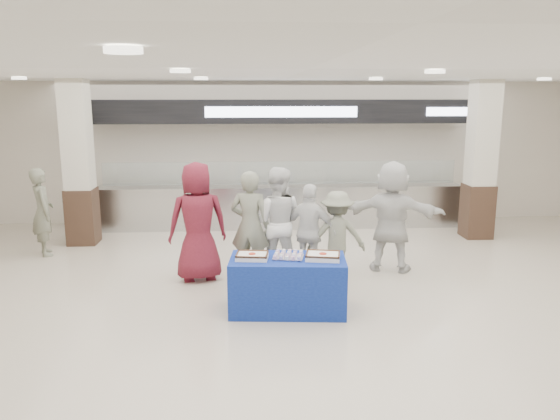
{
  "coord_description": "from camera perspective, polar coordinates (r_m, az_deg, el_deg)",
  "views": [
    {
      "loc": [
        -0.75,
        -6.55,
        2.9
      ],
      "look_at": [
        -0.25,
        1.6,
        1.17
      ],
      "focal_mm": 35.0,
      "sensor_mm": 36.0,
      "label": 1
    }
  ],
  "objects": [
    {
      "name": "ground",
      "position": [
        7.2,
        2.8,
        -11.83
      ],
      "size": [
        14.0,
        14.0,
        0.0
      ],
      "primitive_type": "plane",
      "color": "beige",
      "rests_on": "ground"
    },
    {
      "name": "serving_line",
      "position": [
        12.09,
        0.07,
        3.66
      ],
      "size": [
        8.7,
        0.85,
        2.8
      ],
      "color": "#B8BCC0",
      "rests_on": "ground"
    },
    {
      "name": "column_left",
      "position": [
        11.31,
        -20.27,
        4.24
      ],
      "size": [
        0.55,
        0.55,
        3.2
      ],
      "color": "#322017",
      "rests_on": "ground"
    },
    {
      "name": "column_right",
      "position": [
        11.83,
        20.23,
        4.55
      ],
      "size": [
        0.55,
        0.55,
        3.2
      ],
      "color": "#322017",
      "rests_on": "ground"
    },
    {
      "name": "display_table",
      "position": [
        7.47,
        0.8,
        -7.81
      ],
      "size": [
        1.61,
        0.91,
        0.75
      ],
      "primitive_type": "cube",
      "rotation": [
        0.0,
        0.0,
        -0.09
      ],
      "color": "navy",
      "rests_on": "ground"
    },
    {
      "name": "sheet_cake_left",
      "position": [
        7.33,
        -2.93,
        -4.77
      ],
      "size": [
        0.46,
        0.38,
        0.09
      ],
      "color": "white",
      "rests_on": "display_table"
    },
    {
      "name": "sheet_cake_right",
      "position": [
        7.33,
        4.5,
        -4.77
      ],
      "size": [
        0.51,
        0.43,
        0.09
      ],
      "color": "white",
      "rests_on": "display_table"
    },
    {
      "name": "cupcake_tray",
      "position": [
        7.38,
        0.87,
        -4.75
      ],
      "size": [
        0.45,
        0.37,
        0.07
      ],
      "color": "#B9B9BE",
      "rests_on": "display_table"
    },
    {
      "name": "civilian_maroon",
      "position": [
        8.66,
        -8.59,
        -1.22
      ],
      "size": [
        1.03,
        0.78,
        1.9
      ],
      "primitive_type": "imported",
      "rotation": [
        0.0,
        0.0,
        3.35
      ],
      "color": "maroon",
      "rests_on": "ground"
    },
    {
      "name": "soldier_a",
      "position": [
        8.64,
        -3.14,
        -1.63
      ],
      "size": [
        0.73,
        0.58,
        1.75
      ],
      "primitive_type": "imported",
      "rotation": [
        0.0,
        0.0,
        2.87
      ],
      "color": "slate",
      "rests_on": "ground"
    },
    {
      "name": "chef_tall",
      "position": [
        8.77,
        -0.32,
        -1.28
      ],
      "size": [
        0.99,
        0.85,
        1.79
      ],
      "primitive_type": "imported",
      "rotation": [
        0.0,
        0.0,
        2.92
      ],
      "color": "white",
      "rests_on": "ground"
    },
    {
      "name": "chef_short",
      "position": [
        8.66,
        3.15,
        -2.3
      ],
      "size": [
        0.98,
        0.71,
        1.54
      ],
      "primitive_type": "imported",
      "rotation": [
        0.0,
        0.0,
        2.73
      ],
      "color": "white",
      "rests_on": "ground"
    },
    {
      "name": "soldier_b",
      "position": [
        8.69,
        5.95,
        -2.68
      ],
      "size": [
        0.95,
        0.59,
        1.43
      ],
      "primitive_type": "imported",
      "rotation": [
        0.0,
        0.0,
        3.08
      ],
      "color": "slate",
      "rests_on": "ground"
    },
    {
      "name": "civilian_white",
      "position": [
        9.22,
        11.6,
        -0.64
      ],
      "size": [
        1.81,
        1.08,
        1.86
      ],
      "primitive_type": "imported",
      "rotation": [
        0.0,
        0.0,
        2.81
      ],
      "color": "silver",
      "rests_on": "ground"
    },
    {
      "name": "soldier_bg",
      "position": [
        10.86,
        -23.54,
        -0.18
      ],
      "size": [
        0.61,
        0.7,
        1.61
      ],
      "primitive_type": "imported",
      "rotation": [
        0.0,
        0.0,
        2.04
      ],
      "color": "slate",
      "rests_on": "ground"
    }
  ]
}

